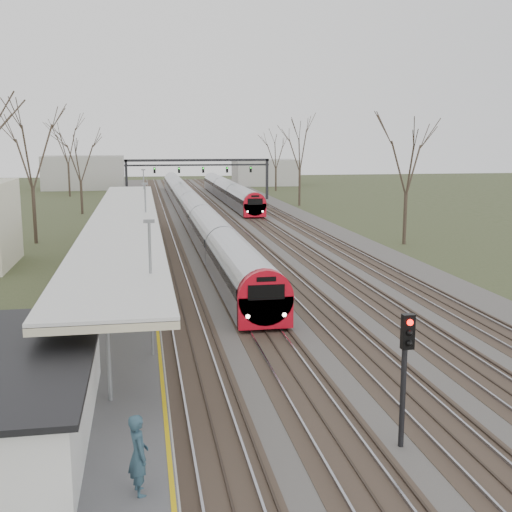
% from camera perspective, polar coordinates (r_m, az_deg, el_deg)
% --- Properties ---
extents(track_bed, '(24.00, 160.00, 0.22)m').
position_cam_1_polar(track_bed, '(65.06, -2.80, 2.54)').
color(track_bed, '#474442').
rests_on(track_bed, ground).
extents(platform, '(3.50, 69.00, 1.00)m').
position_cam_1_polar(platform, '(47.20, -11.32, -0.09)').
color(platform, '#9E9B93').
rests_on(platform, ground).
extents(canopy, '(4.10, 50.00, 3.11)m').
position_cam_1_polar(canopy, '(42.23, -11.60, 3.40)').
color(canopy, slate).
rests_on(canopy, platform).
extents(signal_gantry, '(21.00, 0.59, 6.08)m').
position_cam_1_polar(signal_gantry, '(94.37, -5.16, 7.88)').
color(signal_gantry, black).
rests_on(signal_gantry, ground).
extents(tree_west_far, '(5.50, 5.50, 11.33)m').
position_cam_1_polar(tree_west_far, '(57.66, -19.42, 8.91)').
color(tree_west_far, '#2D231C').
rests_on(tree_west_far, ground).
extents(tree_east_far, '(5.00, 5.00, 10.30)m').
position_cam_1_polar(tree_east_far, '(55.48, 13.31, 8.42)').
color(tree_east_far, '#2D231C').
rests_on(tree_east_far, ground).
extents(train_near, '(2.62, 90.21, 3.05)m').
position_cam_1_polar(train_near, '(73.22, -5.84, 4.48)').
color(train_near, '#ACAEB6').
rests_on(train_near, ground).
extents(train_far, '(2.62, 45.21, 3.05)m').
position_cam_1_polar(train_far, '(93.68, -2.48, 5.79)').
color(train_far, '#ACAEB6').
rests_on(train_far, ground).
extents(passenger, '(0.61, 0.78, 1.90)m').
position_cam_1_polar(passenger, '(15.16, -10.41, -16.99)').
color(passenger, '#294351').
rests_on(passenger, platform).
extents(signal_post, '(0.35, 0.45, 4.10)m').
position_cam_1_polar(signal_post, '(18.77, 13.13, -9.05)').
color(signal_post, black).
rests_on(signal_post, ground).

